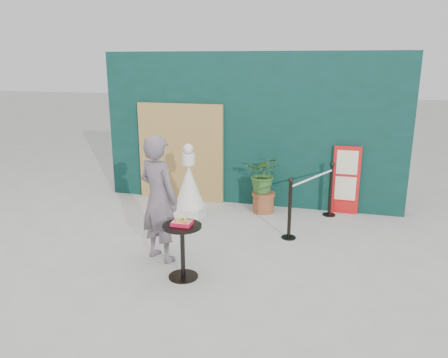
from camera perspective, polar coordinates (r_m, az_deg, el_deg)
ground at (r=6.25m, az=-2.96°, el=-11.72°), size 60.00×60.00×0.00m
back_wall at (r=8.72m, az=3.40°, el=6.44°), size 6.00×0.30×3.00m
bamboo_fence at (r=9.00m, az=-5.70°, el=3.44°), size 1.80×0.08×2.00m
woman at (r=6.30m, az=-8.52°, el=-2.58°), size 0.79×0.67×1.85m
menu_board at (r=8.52m, az=15.63°, el=-0.16°), size 0.50×0.07×1.30m
statue at (r=7.90m, az=-4.57°, el=-1.37°), size 0.55×0.55×1.42m
cafe_table at (r=5.86m, az=-5.45°, el=-8.31°), size 0.52×0.52×0.75m
food_basket at (r=5.75m, az=-5.49°, el=-5.66°), size 0.26×0.19×0.11m
planter at (r=8.30m, az=5.23°, el=-0.04°), size 0.66×0.57×1.12m
stanchion_barrier at (r=7.75m, az=11.37°, el=-2.61°), size 0.84×1.54×1.03m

